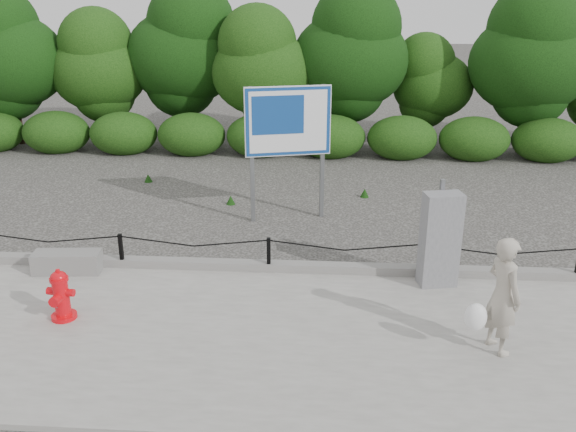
# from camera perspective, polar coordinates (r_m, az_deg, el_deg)

# --- Properties ---
(ground) EXTENTS (90.00, 90.00, 0.00)m
(ground) POSITION_cam_1_polar(r_m,az_deg,el_deg) (10.28, -1.79, -5.57)
(ground) COLOR #2D2B28
(ground) RESTS_ON ground
(sidewalk) EXTENTS (14.00, 4.00, 0.08)m
(sidewalk) POSITION_cam_1_polar(r_m,az_deg,el_deg) (8.53, -3.14, -11.27)
(sidewalk) COLOR gray
(sidewalk) RESTS_ON ground
(curb) EXTENTS (14.00, 0.22, 0.14)m
(curb) POSITION_cam_1_polar(r_m,az_deg,el_deg) (10.26, -1.77, -4.70)
(curb) COLOR slate
(curb) RESTS_ON sidewalk
(chain_barrier) EXTENTS (10.06, 0.06, 0.60)m
(chain_barrier) POSITION_cam_1_polar(r_m,az_deg,el_deg) (10.09, -1.82, -3.25)
(chain_barrier) COLOR black
(chain_barrier) RESTS_ON sidewalk
(treeline) EXTENTS (20.31, 3.77, 4.66)m
(treeline) POSITION_cam_1_polar(r_m,az_deg,el_deg) (18.25, -0.41, 14.52)
(treeline) COLOR black
(treeline) RESTS_ON ground
(fire_hydrant) EXTENTS (0.41, 0.42, 0.77)m
(fire_hydrant) POSITION_cam_1_polar(r_m,az_deg,el_deg) (9.27, -20.48, -6.98)
(fire_hydrant) COLOR red
(fire_hydrant) RESTS_ON sidewalk
(pedestrian) EXTENTS (0.78, 0.68, 1.59)m
(pedestrian) POSITION_cam_1_polar(r_m,az_deg,el_deg) (8.26, 19.33, -7.14)
(pedestrian) COLOR #AAA191
(pedestrian) RESTS_ON sidewalk
(concrete_block) EXTENTS (1.13, 0.48, 0.35)m
(concrete_block) POSITION_cam_1_polar(r_m,az_deg,el_deg) (10.80, -19.94, -4.07)
(concrete_block) COLOR slate
(concrete_block) RESTS_ON sidewalk
(utility_cabinet) EXTENTS (0.64, 0.47, 1.69)m
(utility_cabinet) POSITION_cam_1_polar(r_m,az_deg,el_deg) (9.80, 14.03, -2.16)
(utility_cabinet) COLOR gray
(utility_cabinet) RESTS_ON sidewalk
(advertising_sign) EXTENTS (1.68, 0.54, 2.76)m
(advertising_sign) POSITION_cam_1_polar(r_m,az_deg,el_deg) (12.13, -0.03, 8.29)
(advertising_sign) COLOR slate
(advertising_sign) RESTS_ON ground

